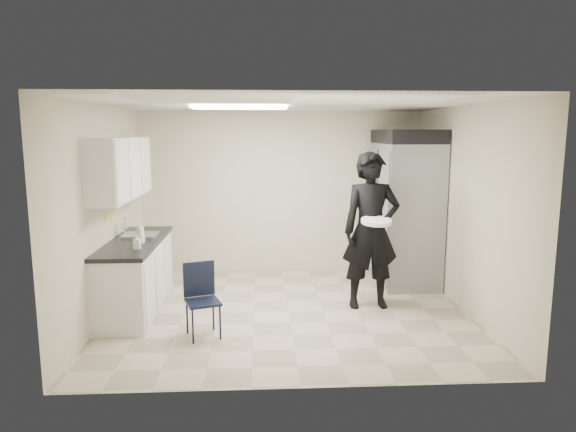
{
  "coord_description": "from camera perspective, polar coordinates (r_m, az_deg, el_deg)",
  "views": [
    {
      "loc": [
        -0.35,
        -6.26,
        2.26
      ],
      "look_at": [
        0.01,
        0.2,
        1.2
      ],
      "focal_mm": 32.0,
      "sensor_mm": 36.0,
      "label": 1
    }
  ],
  "objects": [
    {
      "name": "ceiling_panel",
      "position": [
        6.68,
        -5.41,
        11.88
      ],
      "size": [
        1.2,
        0.6,
        0.02
      ],
      "primitive_type": "cube",
      "color": "white",
      "rests_on": "ceiling"
    },
    {
      "name": "sink",
      "position": [
        7.04,
        -16.07,
        -2.5
      ],
      "size": [
        0.42,
        0.4,
        0.14
      ],
      "primitive_type": "cube",
      "color": "gray",
      "rests_on": "countertop"
    },
    {
      "name": "lower_counter",
      "position": [
        6.91,
        -16.53,
        -6.5
      ],
      "size": [
        0.6,
        1.9,
        0.86
      ],
      "primitive_type": "cube",
      "color": "silver",
      "rests_on": "floor"
    },
    {
      "name": "notice_sticker_right",
      "position": [
        6.92,
        -19.0,
        -0.23
      ],
      "size": [
        0.0,
        0.12,
        0.07
      ],
      "primitive_type": "cube",
      "color": "yellow",
      "rests_on": "left_wall"
    },
    {
      "name": "countertop",
      "position": [
        6.8,
        -16.71,
        -2.8
      ],
      "size": [
        0.64,
        1.95,
        0.05
      ],
      "primitive_type": "cube",
      "color": "black",
      "rests_on": "lower_counter"
    },
    {
      "name": "floor",
      "position": [
        6.67,
        0.05,
        -10.55
      ],
      "size": [
        4.5,
        4.5,
        0.0
      ],
      "primitive_type": "plane",
      "color": "#B1A28B",
      "rests_on": "ground"
    },
    {
      "name": "towel_dispenser",
      "position": [
        7.85,
        -16.36,
        4.21
      ],
      "size": [
        0.22,
        0.3,
        0.35
      ],
      "primitive_type": "cube",
      "color": "black",
      "rests_on": "left_wall"
    },
    {
      "name": "notice_sticker_left",
      "position": [
        6.72,
        -19.47,
        -0.18
      ],
      "size": [
        0.0,
        0.12,
        0.07
      ],
      "primitive_type": "cube",
      "color": "yellow",
      "rests_on": "left_wall"
    },
    {
      "name": "commercial_fridge",
      "position": [
        7.94,
        12.83,
        0.26
      ],
      "size": [
        0.8,
        1.35,
        2.1
      ],
      "primitive_type": "cube",
      "color": "gray",
      "rests_on": "floor"
    },
    {
      "name": "ceiling",
      "position": [
        6.28,
        0.05,
        12.36
      ],
      "size": [
        4.5,
        4.5,
        0.0
      ],
      "primitive_type": "plane",
      "rotation": [
        3.14,
        0.0,
        0.0
      ],
      "color": "white",
      "rests_on": "back_wall"
    },
    {
      "name": "faucet",
      "position": [
        7.06,
        -17.71,
        -1.31
      ],
      "size": [
        0.02,
        0.02,
        0.24
      ],
      "primitive_type": "cylinder",
      "color": "silver",
      "rests_on": "countertop"
    },
    {
      "name": "back_wall",
      "position": [
        8.33,
        -0.71,
        2.64
      ],
      "size": [
        4.5,
        0.0,
        4.5
      ],
      "primitive_type": "plane",
      "rotation": [
        1.57,
        0.0,
        0.0
      ],
      "color": "beige",
      "rests_on": "floor"
    },
    {
      "name": "left_wall",
      "position": [
        6.62,
        -19.8,
        0.36
      ],
      "size": [
        0.0,
        4.0,
        4.0
      ],
      "primitive_type": "plane",
      "rotation": [
        1.57,
        0.0,
        1.57
      ],
      "color": "beige",
      "rests_on": "floor"
    },
    {
      "name": "soap_bottle_a",
      "position": [
        6.54,
        -16.1,
        -1.77
      ],
      "size": [
        0.13,
        0.13,
        0.28
      ],
      "primitive_type": "imported",
      "rotation": [
        0.0,
        0.0,
        0.24
      ],
      "color": "white",
      "rests_on": "countertop"
    },
    {
      "name": "man_tuxedo",
      "position": [
        6.68,
        9.21,
        -1.63
      ],
      "size": [
        0.76,
        0.52,
        2.02
      ],
      "primitive_type": "imported",
      "rotation": [
        0.0,
        0.0,
        0.04
      ],
      "color": "black",
      "rests_on": "floor"
    },
    {
      "name": "soap_bottle_b",
      "position": [
        6.26,
        -16.45,
        -2.76
      ],
      "size": [
        0.08,
        0.08,
        0.17
      ],
      "primitive_type": "imported",
      "rotation": [
        0.0,
        0.0,
        0.04
      ],
      "color": "silver",
      "rests_on": "countertop"
    },
    {
      "name": "folding_chair",
      "position": [
        5.84,
        -9.44,
        -9.43
      ],
      "size": [
        0.45,
        0.45,
        0.8
      ],
      "primitive_type": "cube",
      "rotation": [
        0.0,
        0.0,
        0.34
      ],
      "color": "black",
      "rests_on": "floor"
    },
    {
      "name": "upper_cabinets",
      "position": [
        6.7,
        -18.12,
        5.08
      ],
      "size": [
        0.35,
        1.8,
        0.75
      ],
      "primitive_type": "cube",
      "color": "silver",
      "rests_on": "left_wall"
    },
    {
      "name": "fridge_compressor",
      "position": [
        7.85,
        13.14,
        8.59
      ],
      "size": [
        0.8,
        1.35,
        0.2
      ],
      "primitive_type": "cube",
      "color": "black",
      "rests_on": "commercial_fridge"
    },
    {
      "name": "right_wall",
      "position": [
        6.85,
        19.2,
        0.68
      ],
      "size": [
        0.0,
        4.0,
        4.0
      ],
      "primitive_type": "plane",
      "rotation": [
        1.57,
        0.0,
        -1.57
      ],
      "color": "beige",
      "rests_on": "floor"
    },
    {
      "name": "bucket_lid",
      "position": [
        6.42,
        9.8,
        -0.57
      ],
      "size": [
        0.39,
        0.39,
        0.05
      ],
      "primitive_type": "cylinder",
      "rotation": [
        0.0,
        0.0,
        0.04
      ],
      "color": "white",
      "rests_on": "man_tuxedo"
    }
  ]
}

